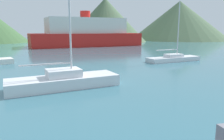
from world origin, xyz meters
TOP-DOWN VIEW (x-y plane):
  - sailboat_inner at (-2.22, 15.11)m, footprint 7.37×3.20m
  - sailboat_middle at (11.58, 23.56)m, footprint 7.12×2.76m
  - ferry_distant at (6.35, 52.29)m, footprint 26.11×12.38m
  - hill_east at (16.14, 69.69)m, footprint 26.23×26.23m
  - hill_far_east at (46.45, 73.99)m, footprint 36.32×36.32m

SIDE VIEW (x-z plane):
  - sailboat_middle at x=11.58m, z-range -3.12..3.85m
  - sailboat_inner at x=-2.22m, z-range -3.50..4.45m
  - ferry_distant at x=6.35m, z-range -1.18..6.85m
  - hill_east at x=16.14m, z-range 0.00..13.61m
  - hill_far_east at x=46.45m, z-range 0.00..14.43m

